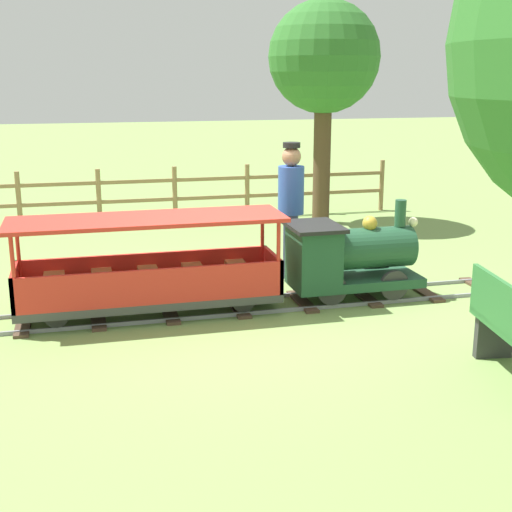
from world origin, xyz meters
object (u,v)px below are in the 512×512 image
locomotive (348,256)px  conductor_person (291,200)px  oak_tree_near (324,60)px  passenger_car (149,275)px

locomotive → conductor_person: bearing=-156.8°
locomotive → oak_tree_near: bearing=164.7°
oak_tree_near → locomotive: bearing=-15.3°
locomotive → passenger_car: size_ratio=0.54×
locomotive → conductor_person: (-0.87, -0.37, 0.47)m
locomotive → oak_tree_near: oak_tree_near is taller
oak_tree_near → passenger_car: bearing=-39.1°
locomotive → oak_tree_near: (-3.93, 1.08, 2.10)m
locomotive → passenger_car: bearing=-90.0°
passenger_car → oak_tree_near: (-3.93, 3.19, 2.17)m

